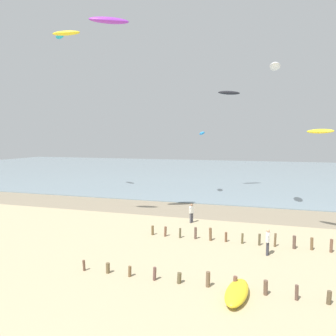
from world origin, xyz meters
The scene contains 14 objects.
wet_sand_strip centered at (0.00, 26.09, 0.00)m, with size 120.00×6.52×0.01m, color gray.
sea centered at (0.00, 64.35, 0.05)m, with size 160.00×70.00×0.10m, color gray.
groyne_mid centered at (4.74, 10.04, 0.33)m, with size 16.75×0.33×0.78m.
groyne_far centered at (5.36, 17.14, 0.41)m, with size 14.78×0.37×0.95m.
person_mid_beach centered at (0.04, 21.42, 0.92)m, with size 0.38×0.50×1.71m.
person_left_flank centered at (6.31, 15.39, 0.92)m, with size 0.27×0.57×1.71m.
grounded_kite centered at (4.83, 9.38, 0.28)m, with size 2.75×0.99×0.55m, color yellow.
kite_aloft_0 centered at (-6.91, 19.95, 17.39)m, with size 3.39×1.08×0.54m, color purple.
kite_aloft_3 centered at (-9.82, 18.00, 16.01)m, with size 2.40×0.77×0.38m, color yellow.
kite_aloft_4 centered at (1.24, 40.33, 13.85)m, with size 3.35×1.07×0.54m, color black.
kite_aloft_5 centered at (6.82, 27.53, 14.33)m, with size 3.08×0.99×0.49m, color white.
kite_aloft_6 centered at (-19.86, 31.37, 20.82)m, with size 2.72×0.87×0.43m, color #19B2B7.
kite_aloft_9 centered at (9.90, 20.54, 7.95)m, with size 1.99×0.64×0.32m, color yellow.
kite_aloft_12 centered at (-1.58, 34.95, 8.08)m, with size 2.29×0.73×0.37m, color #2384D1.
Camera 1 is at (5.70, -4.72, 7.41)m, focal length 33.04 mm.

